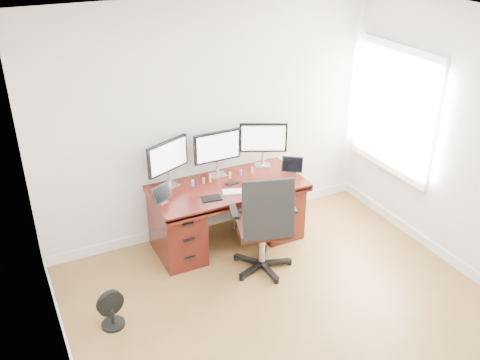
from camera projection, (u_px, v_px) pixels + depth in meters
name	position (u px, v px, depth m)	size (l,w,h in m)	color
ground	(314.00, 343.00, 4.77)	(4.50, 4.50, 0.00)	olive
back_wall	(210.00, 121.00, 5.95)	(4.00, 0.10, 2.70)	white
desk	(227.00, 211.00, 6.05)	(1.70, 0.80, 0.75)	#41110D
office_chair	(263.00, 240.00, 5.55)	(0.77, 0.77, 1.17)	black
floor_fan	(112.00, 310.00, 4.89)	(0.26, 0.22, 0.37)	black
monitor_left	(168.00, 158.00, 5.70)	(0.52, 0.26, 0.53)	silver
monitor_center	(217.00, 148.00, 5.93)	(0.55, 0.14, 0.53)	silver
monitor_right	(263.00, 139.00, 6.15)	(0.51, 0.27, 0.53)	silver
tablet_left	(162.00, 195.00, 5.48)	(0.24, 0.17, 0.19)	silver
tablet_right	(293.00, 166.00, 6.10)	(0.23, 0.20, 0.19)	silver
keyboard	(235.00, 192.00, 5.71)	(0.26, 0.11, 0.01)	white
trackpad	(258.00, 187.00, 5.82)	(0.13, 0.13, 0.01)	#B7B9BE
drawing_tablet	(211.00, 198.00, 5.59)	(0.21, 0.14, 0.01)	black
phone	(232.00, 183.00, 5.89)	(0.14, 0.07, 0.01)	black
figurine_blue	(193.00, 182.00, 5.83)	(0.03, 0.03, 0.08)	#4F6FE7
figurine_brown	(204.00, 180.00, 5.88)	(0.03, 0.03, 0.08)	olive
figurine_orange	(210.00, 179.00, 5.91)	(0.03, 0.03, 0.08)	gold
figurine_yellow	(230.00, 174.00, 6.00)	(0.03, 0.03, 0.08)	#CDCB50
figurine_purple	(241.00, 172.00, 6.06)	(0.03, 0.03, 0.08)	#7D5EE1
figurine_pink	(252.00, 169.00, 6.11)	(0.03, 0.03, 0.08)	pink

